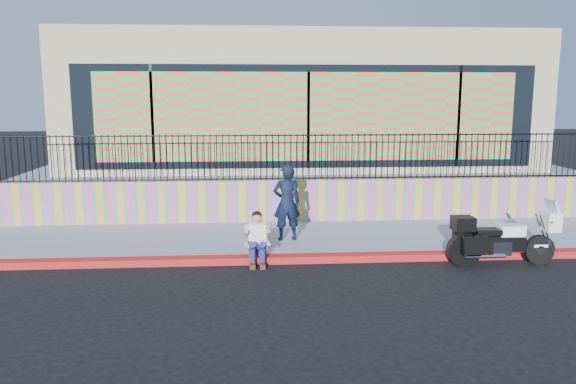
{
  "coord_description": "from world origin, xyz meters",
  "views": [
    {
      "loc": [
        -1.63,
        -11.22,
        3.43
      ],
      "look_at": [
        -0.76,
        1.2,
        1.28
      ],
      "focal_mm": 35.0,
      "sensor_mm": 36.0,
      "label": 1
    }
  ],
  "objects": [
    {
      "name": "sidewalk",
      "position": [
        0.0,
        1.65,
        0.07
      ],
      "size": [
        16.0,
        3.0,
        0.15
      ],
      "primitive_type": "cube",
      "color": "#9095AC",
      "rests_on": "ground"
    },
    {
      "name": "ground",
      "position": [
        0.0,
        0.0,
        0.0
      ],
      "size": [
        90.0,
        90.0,
        0.0
      ],
      "primitive_type": "plane",
      "color": "black",
      "rests_on": "ground"
    },
    {
      "name": "storefront_building",
      "position": [
        0.0,
        8.13,
        3.25
      ],
      "size": [
        14.0,
        8.06,
        4.0
      ],
      "color": "#C8B685",
      "rests_on": "elevated_platform"
    },
    {
      "name": "metal_fence",
      "position": [
        0.0,
        3.25,
        1.85
      ],
      "size": [
        15.8,
        0.04,
        1.2
      ],
      "primitive_type": null,
      "color": "black",
      "rests_on": "mural_wall"
    },
    {
      "name": "elevated_platform",
      "position": [
        0.0,
        8.35,
        0.62
      ],
      "size": [
        16.0,
        10.0,
        1.25
      ],
      "primitive_type": "cube",
      "color": "#9095AC",
      "rests_on": "ground"
    },
    {
      "name": "police_officer",
      "position": [
        -0.78,
        1.29,
        1.02
      ],
      "size": [
        0.69,
        0.51,
        1.74
      ],
      "primitive_type": "imported",
      "rotation": [
        0.0,
        0.0,
        3.3
      ],
      "color": "black",
      "rests_on": "sidewalk"
    },
    {
      "name": "mural_wall",
      "position": [
        0.0,
        3.25,
        0.7
      ],
      "size": [
        16.0,
        0.2,
        1.1
      ],
      "primitive_type": "cube",
      "color": "#F941A6",
      "rests_on": "sidewalk"
    },
    {
      "name": "seated_man",
      "position": [
        -1.48,
        -0.09,
        0.45
      ],
      "size": [
        0.54,
        0.71,
        1.06
      ],
      "color": "navy",
      "rests_on": "ground"
    },
    {
      "name": "police_motorcycle",
      "position": [
        3.45,
        -0.48,
        0.57
      ],
      "size": [
        2.2,
        0.73,
        1.37
      ],
      "color": "black",
      "rests_on": "ground"
    },
    {
      "name": "red_curb",
      "position": [
        0.0,
        0.0,
        0.07
      ],
      "size": [
        16.0,
        0.3,
        0.15
      ],
      "primitive_type": "cube",
      "color": "#B8260D",
      "rests_on": "ground"
    }
  ]
}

